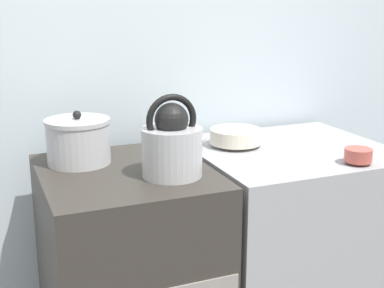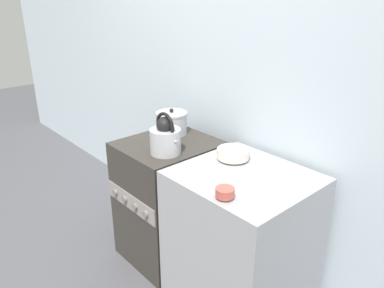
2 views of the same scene
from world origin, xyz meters
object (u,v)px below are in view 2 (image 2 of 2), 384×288
(stove, at_px, (169,200))
(cooking_pot, at_px, (172,123))
(kettle, at_px, (166,138))
(enamel_bowl, at_px, (233,154))
(small_ceramic_bowl, at_px, (225,193))

(stove, xyz_separation_m, cooking_pot, (-0.12, 0.13, 0.50))
(kettle, bearing_deg, stove, 138.68)
(cooking_pot, bearing_deg, stove, -47.93)
(cooking_pot, height_order, enamel_bowl, cooking_pot)
(enamel_bowl, relative_size, small_ceramic_bowl, 2.08)
(cooking_pot, bearing_deg, kettle, -44.79)
(stove, height_order, small_ceramic_bowl, small_ceramic_bowl)
(stove, relative_size, enamel_bowl, 4.49)
(enamel_bowl, bearing_deg, kettle, -145.13)
(stove, distance_m, enamel_bowl, 0.66)
(stove, relative_size, small_ceramic_bowl, 9.33)
(stove, height_order, cooking_pot, cooking_pot)
(kettle, height_order, enamel_bowl, kettle)
(kettle, height_order, cooking_pot, kettle)
(cooking_pot, relative_size, small_ceramic_bowl, 2.36)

